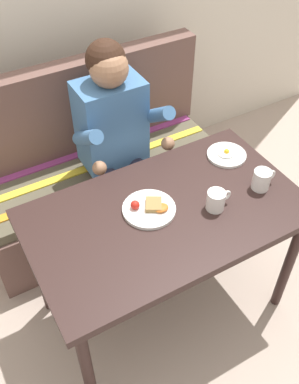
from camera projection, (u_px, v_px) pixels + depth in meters
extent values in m
plane|color=tan|center=(163.00, 303.00, 2.39)|extent=(8.00, 8.00, 0.00)
cube|color=black|center=(167.00, 215.00, 1.89)|extent=(1.20, 0.70, 0.04)
cylinder|color=black|center=(87.00, 370.00, 1.77)|extent=(0.05, 0.05, 0.69)
cylinder|color=black|center=(289.00, 263.00, 2.16)|extent=(0.05, 0.05, 0.69)
cylinder|color=black|center=(39.00, 268.00, 2.14)|extent=(0.05, 0.05, 0.69)
cylinder|color=black|center=(219.00, 192.00, 2.52)|extent=(0.05, 0.05, 0.69)
cube|color=brown|center=(104.00, 196.00, 2.69)|extent=(1.44, 0.56, 0.40)
cube|color=brown|center=(101.00, 168.00, 2.53)|extent=(1.40, 0.52, 0.06)
cube|color=brown|center=(80.00, 105.00, 2.46)|extent=(1.44, 0.12, 0.54)
cube|color=orange|center=(111.00, 178.00, 2.42)|extent=(1.38, 0.05, 0.01)
cube|color=yellow|center=(100.00, 164.00, 2.51)|extent=(1.38, 0.05, 0.01)
cube|color=#93387A|center=(90.00, 150.00, 2.60)|extent=(1.38, 0.05, 0.01)
cube|color=teal|center=(111.00, 123.00, 2.29)|extent=(0.34, 0.22, 0.48)
sphere|color=#9E7051|center=(109.00, 68.00, 2.05)|extent=(0.19, 0.19, 0.19)
sphere|color=#331E14|center=(106.00, 60.00, 2.05)|extent=(0.19, 0.19, 0.19)
cylinder|color=teal|center=(87.00, 138.00, 2.08)|extent=(0.07, 0.29, 0.23)
cylinder|color=teal|center=(156.00, 115.00, 2.22)|extent=(0.07, 0.29, 0.23)
sphere|color=#9E7051|center=(100.00, 168.00, 2.08)|extent=(0.07, 0.07, 0.07)
sphere|color=#9E7051|center=(168.00, 144.00, 2.21)|extent=(0.07, 0.07, 0.07)
cylinder|color=#232333|center=(114.00, 182.00, 2.32)|extent=(0.09, 0.34, 0.09)
cylinder|color=#232333|center=(130.00, 235.00, 2.39)|extent=(0.08, 0.08, 0.52)
cube|color=black|center=(136.00, 268.00, 2.52)|extent=(0.09, 0.20, 0.05)
cylinder|color=#232333|center=(142.00, 171.00, 2.38)|extent=(0.09, 0.34, 0.09)
cylinder|color=#232333|center=(157.00, 223.00, 2.45)|extent=(0.08, 0.08, 0.52)
cube|color=black|center=(162.00, 257.00, 2.58)|extent=(0.09, 0.20, 0.05)
cylinder|color=white|center=(149.00, 209.00, 1.88)|extent=(0.23, 0.23, 0.02)
cube|color=olive|center=(154.00, 204.00, 1.87)|extent=(0.10, 0.10, 0.02)
sphere|color=red|center=(135.00, 205.00, 1.86)|extent=(0.04, 0.04, 0.04)
ellipsoid|color=#CC6623|center=(161.00, 208.00, 1.86)|extent=(0.06, 0.05, 0.02)
cylinder|color=white|center=(227.00, 155.00, 2.14)|extent=(0.19, 0.19, 0.01)
ellipsoid|color=white|center=(227.00, 153.00, 2.13)|extent=(0.09, 0.08, 0.01)
sphere|color=yellow|center=(227.00, 152.00, 2.12)|extent=(0.03, 0.03, 0.03)
cylinder|color=white|center=(261.00, 180.00, 1.95)|extent=(0.08, 0.08, 0.10)
cylinder|color=brown|center=(263.00, 173.00, 1.92)|extent=(0.07, 0.07, 0.01)
torus|color=white|center=(271.00, 175.00, 1.97)|extent=(0.05, 0.01, 0.05)
cylinder|color=white|center=(216.00, 200.00, 1.86)|extent=(0.08, 0.08, 0.09)
cylinder|color=brown|center=(217.00, 194.00, 1.83)|extent=(0.07, 0.07, 0.01)
torus|color=white|center=(226.00, 195.00, 1.88)|extent=(0.05, 0.01, 0.05)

